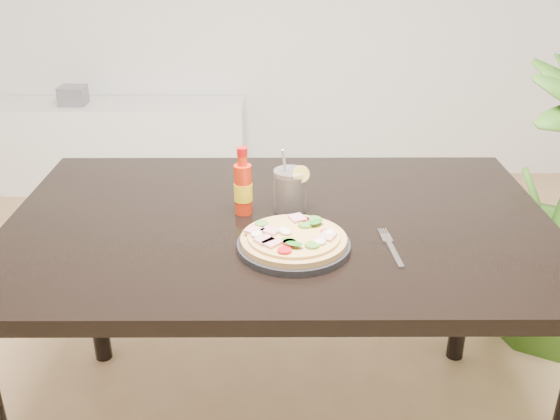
{
  "coord_description": "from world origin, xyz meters",
  "views": [
    {
      "loc": [
        0.09,
        -1.38,
        1.45
      ],
      "look_at": [
        0.1,
        -0.06,
        0.83
      ],
      "focal_mm": 40.0,
      "sensor_mm": 36.0,
      "label": 1
    }
  ],
  "objects_px": {
    "cola_cup": "(290,191)",
    "dining_table": "(280,247)",
    "plate": "(294,246)",
    "media_console": "(124,145)",
    "hot_sauce_bottle": "(243,188)",
    "fork": "(390,246)",
    "pizza": "(293,238)"
  },
  "relations": [
    {
      "from": "hot_sauce_bottle",
      "to": "media_console",
      "type": "relative_size",
      "value": 0.13
    },
    {
      "from": "hot_sauce_bottle",
      "to": "fork",
      "type": "xyz_separation_m",
      "value": [
        0.35,
        -0.19,
        -0.07
      ]
    },
    {
      "from": "cola_cup",
      "to": "media_console",
      "type": "distance_m",
      "value": 2.23
    },
    {
      "from": "media_console",
      "to": "cola_cup",
      "type": "bearing_deg",
      "value": -64.64
    },
    {
      "from": "hot_sauce_bottle",
      "to": "cola_cup",
      "type": "xyz_separation_m",
      "value": [
        0.12,
        0.02,
        -0.02
      ]
    },
    {
      "from": "plate",
      "to": "pizza",
      "type": "relative_size",
      "value": 1.07
    },
    {
      "from": "dining_table",
      "to": "fork",
      "type": "distance_m",
      "value": 0.31
    },
    {
      "from": "cola_cup",
      "to": "dining_table",
      "type": "bearing_deg",
      "value": -117.21
    },
    {
      "from": "hot_sauce_bottle",
      "to": "cola_cup",
      "type": "height_order",
      "value": "hot_sauce_bottle"
    },
    {
      "from": "pizza",
      "to": "fork",
      "type": "height_order",
      "value": "pizza"
    },
    {
      "from": "dining_table",
      "to": "pizza",
      "type": "bearing_deg",
      "value": -79.15
    },
    {
      "from": "plate",
      "to": "media_console",
      "type": "xyz_separation_m",
      "value": [
        -0.93,
        2.17,
        -0.51
      ]
    },
    {
      "from": "dining_table",
      "to": "plate",
      "type": "relative_size",
      "value": 5.27
    },
    {
      "from": "plate",
      "to": "media_console",
      "type": "height_order",
      "value": "plate"
    },
    {
      "from": "dining_table",
      "to": "plate",
      "type": "distance_m",
      "value": 0.19
    },
    {
      "from": "fork",
      "to": "media_console",
      "type": "xyz_separation_m",
      "value": [
        -1.16,
        2.16,
        -0.5
      ]
    },
    {
      "from": "plate",
      "to": "dining_table",
      "type": "bearing_deg",
      "value": 101.02
    },
    {
      "from": "dining_table",
      "to": "fork",
      "type": "xyz_separation_m",
      "value": [
        0.26,
        -0.16,
        0.09
      ]
    },
    {
      "from": "cola_cup",
      "to": "fork",
      "type": "height_order",
      "value": "cola_cup"
    },
    {
      "from": "dining_table",
      "to": "media_console",
      "type": "relative_size",
      "value": 1.0
    },
    {
      "from": "dining_table",
      "to": "hot_sauce_bottle",
      "type": "relative_size",
      "value": 7.75
    },
    {
      "from": "cola_cup",
      "to": "media_console",
      "type": "relative_size",
      "value": 0.12
    },
    {
      "from": "media_console",
      "to": "plate",
      "type": "bearing_deg",
      "value": -66.77
    },
    {
      "from": "plate",
      "to": "pizza",
      "type": "distance_m",
      "value": 0.02
    },
    {
      "from": "pizza",
      "to": "cola_cup",
      "type": "height_order",
      "value": "cola_cup"
    },
    {
      "from": "pizza",
      "to": "dining_table",
      "type": "bearing_deg",
      "value": 100.85
    },
    {
      "from": "media_console",
      "to": "fork",
      "type": "bearing_deg",
      "value": -61.81
    },
    {
      "from": "dining_table",
      "to": "pizza",
      "type": "distance_m",
      "value": 0.2
    },
    {
      "from": "cola_cup",
      "to": "fork",
      "type": "distance_m",
      "value": 0.32
    },
    {
      "from": "plate",
      "to": "cola_cup",
      "type": "relative_size",
      "value": 1.52
    },
    {
      "from": "plate",
      "to": "cola_cup",
      "type": "bearing_deg",
      "value": 91.25
    },
    {
      "from": "plate",
      "to": "media_console",
      "type": "distance_m",
      "value": 2.42
    }
  ]
}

